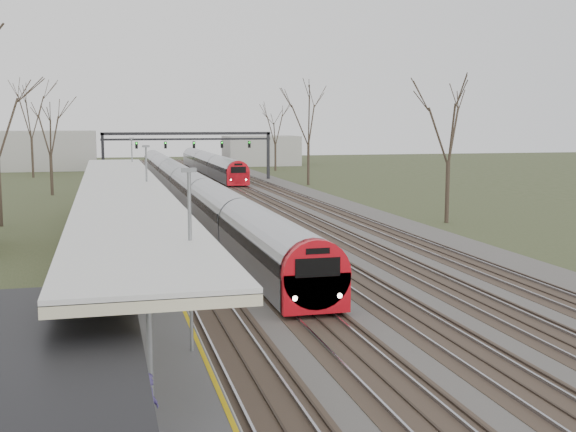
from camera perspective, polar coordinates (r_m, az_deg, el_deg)
name	(u,v)px	position (r m, az deg, el deg)	size (l,w,h in m)	color
track_bed	(229,208)	(61.48, -4.71, 0.66)	(24.00, 160.00, 0.22)	#474442
platform	(121,239)	(43.25, -13.04, -1.78)	(3.50, 69.00, 1.00)	#9E9B93
canopy	(121,187)	(38.35, -13.03, 2.23)	(4.10, 50.00, 3.11)	slate
signal_gantry	(188,142)	(90.80, -7.91, 5.85)	(21.00, 0.59, 6.08)	black
tree_east_far	(449,122)	(52.90, 12.63, 7.26)	(5.00, 5.00, 10.30)	#2D231C
train_near	(184,183)	(70.10, -8.22, 2.60)	(2.62, 90.21, 3.05)	#999CA3
train_far	(210,164)	(102.20, -6.21, 4.12)	(2.62, 45.21, 3.05)	#999CA3
passenger	(149,411)	(14.57, -10.91, -14.90)	(0.56, 0.36, 1.52)	#3F3466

